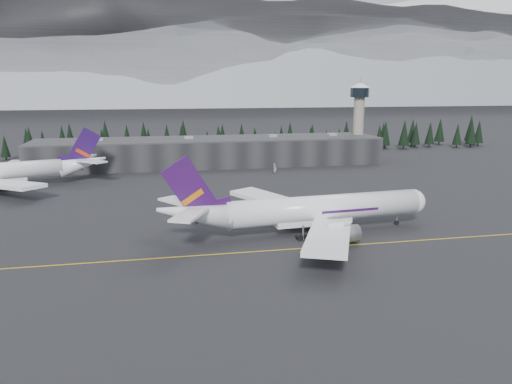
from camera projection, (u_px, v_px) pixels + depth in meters
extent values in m
plane|color=black|center=(274.00, 248.00, 115.88)|extent=(1400.00, 1400.00, 0.00)
cube|color=gold|center=(276.00, 250.00, 113.96)|extent=(400.00, 0.40, 0.02)
cube|color=black|center=(210.00, 152.00, 234.23)|extent=(160.00, 30.00, 12.00)
cube|color=#333335|center=(210.00, 139.00, 232.91)|extent=(160.00, 30.00, 0.60)
cylinder|color=gray|center=(358.00, 128.00, 249.98)|extent=(5.20, 5.20, 32.00)
cylinder|color=black|center=(360.00, 93.00, 246.35)|extent=(9.20, 9.20, 4.50)
cone|color=silver|center=(360.00, 85.00, 245.62)|extent=(10.00, 10.00, 2.00)
cube|color=black|center=(202.00, 141.00, 269.33)|extent=(360.00, 20.00, 15.00)
cylinder|color=white|center=(325.00, 208.00, 127.51)|extent=(51.87, 10.81, 6.72)
sphere|color=white|center=(412.00, 202.00, 134.60)|extent=(6.72, 6.72, 6.72)
cone|color=white|center=(194.00, 214.00, 118.04)|extent=(19.28, 8.20, 9.73)
cube|color=white|center=(278.00, 202.00, 142.31)|extent=(24.44, 31.25, 2.87)
cylinder|color=gray|center=(308.00, 212.00, 138.78)|extent=(7.59, 4.82, 4.25)
cube|color=white|center=(329.00, 236.00, 109.76)|extent=(20.69, 32.34, 2.87)
cylinder|color=gray|center=(344.00, 234.00, 117.78)|extent=(7.59, 4.82, 4.25)
cube|color=#300F47|center=(191.00, 190.00, 116.68)|extent=(14.18, 1.69, 16.67)
cube|color=#C2620B|center=(193.00, 197.00, 117.10)|extent=(5.49, 1.06, 4.11)
cube|color=white|center=(181.00, 202.00, 123.39)|extent=(11.14, 13.00, 0.56)
cube|color=white|center=(189.00, 215.00, 110.79)|extent=(9.84, 13.28, 0.56)
cylinder|color=black|center=(397.00, 219.00, 134.31)|extent=(0.56, 0.56, 3.36)
cylinder|color=black|center=(289.00, 222.00, 131.01)|extent=(0.56, 0.56, 3.36)
cylinder|color=black|center=(303.00, 233.00, 121.56)|extent=(0.56, 0.56, 3.36)
cone|color=white|center=(83.00, 163.00, 193.45)|extent=(19.92, 11.64, 9.72)
cube|color=white|center=(8.00, 185.00, 166.79)|extent=(28.22, 28.77, 2.87)
cube|color=white|center=(5.00, 169.00, 196.79)|extent=(15.27, 32.53, 2.87)
cube|color=#260F47|center=(83.00, 149.00, 192.50)|extent=(13.78, 4.45, 16.66)
cube|color=red|center=(83.00, 153.00, 192.75)|extent=(5.42, 2.11, 4.10)
cube|color=white|center=(91.00, 161.00, 188.33)|extent=(12.35, 12.17, 0.56)
cube|color=white|center=(85.00, 157.00, 199.94)|extent=(7.86, 13.16, 0.56)
cylinder|color=black|center=(11.00, 186.00, 178.51)|extent=(0.56, 0.56, 3.36)
cylinder|color=black|center=(10.00, 181.00, 187.22)|extent=(0.56, 0.56, 3.36)
imported|color=silver|center=(185.00, 177.00, 201.17)|extent=(3.21, 5.92, 1.57)
imported|color=#BABABC|center=(275.00, 171.00, 214.61)|extent=(4.14, 1.98, 1.37)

